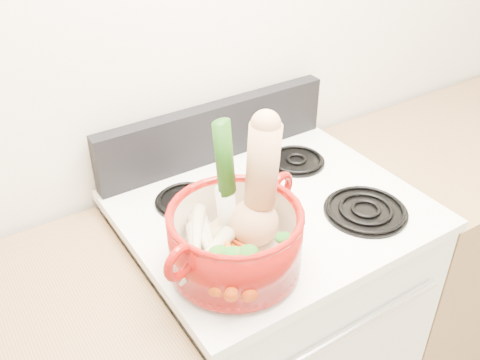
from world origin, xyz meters
TOP-DOWN VIEW (x-y plane):
  - wall_back at (0.00, 1.75)m, footprint 3.50×0.02m
  - stove_body at (0.00, 1.40)m, footprint 0.76×0.65m
  - cooktop at (0.00, 1.40)m, footprint 0.78×0.67m
  - control_backsplash at (0.00, 1.70)m, footprint 0.76×0.05m
  - oven_handle at (0.00, 1.06)m, footprint 0.60×0.02m
  - counter_right at (1.07, 1.40)m, footprint 1.36×0.65m
  - burner_front_left at (-0.19, 1.24)m, footprint 0.22×0.22m
  - burner_front_right at (0.19, 1.24)m, footprint 0.22×0.22m
  - burner_back_left at (-0.19, 1.54)m, footprint 0.17×0.17m
  - burner_back_right at (0.19, 1.54)m, footprint 0.17×0.17m
  - dutch_oven at (-0.22, 1.24)m, footprint 0.38×0.38m
  - pot_handle_left at (-0.38, 1.19)m, footprint 0.09×0.04m
  - pot_handle_right at (-0.06, 1.29)m, footprint 0.09×0.04m
  - squash at (-0.16, 1.26)m, footprint 0.17×0.16m
  - leek at (-0.21, 1.30)m, footprint 0.08×0.09m
  - ginger at (-0.21, 1.31)m, footprint 0.11×0.10m
  - parsnip_0 at (-0.26, 1.29)m, footprint 0.10×0.25m
  - parsnip_1 at (-0.31, 1.26)m, footprint 0.11×0.18m
  - parsnip_2 at (-0.27, 1.28)m, footprint 0.07×0.18m
  - parsnip_3 at (-0.30, 1.24)m, footprint 0.18×0.10m
  - parsnip_4 at (-0.29, 1.29)m, footprint 0.13×0.18m
  - carrot_0 at (-0.24, 1.18)m, footprint 0.10×0.18m
  - carrot_1 at (-0.28, 1.19)m, footprint 0.13×0.12m
  - carrot_2 at (-0.20, 1.19)m, footprint 0.07×0.15m
  - carrot_3 at (-0.27, 1.16)m, footprint 0.11×0.13m
  - carrot_4 at (-0.26, 1.21)m, footprint 0.09×0.15m

SIDE VIEW (x-z plane):
  - counter_right at x=1.07m, z-range 0.00..0.90m
  - stove_body at x=0.00m, z-range 0.00..0.92m
  - oven_handle at x=0.00m, z-range 0.77..0.79m
  - cooktop at x=0.00m, z-range 0.92..0.95m
  - burner_front_left at x=-0.19m, z-range 0.95..0.97m
  - burner_front_right at x=0.19m, z-range 0.95..0.97m
  - burner_back_left at x=-0.19m, z-range 0.95..0.97m
  - burner_back_right at x=0.19m, z-range 0.95..0.97m
  - carrot_0 at x=-0.24m, z-range 0.99..1.04m
  - ginger at x=-0.21m, z-range 1.00..1.05m
  - carrot_1 at x=-0.28m, z-range 1.00..1.05m
  - parsnip_1 at x=-0.31m, z-range 1.00..1.05m
  - parsnip_0 at x=-0.26m, z-range 0.99..1.06m
  - carrot_2 at x=-0.20m, z-range 1.01..1.05m
  - carrot_3 at x=-0.27m, z-range 1.01..1.05m
  - parsnip_2 at x=-0.27m, z-range 1.01..1.06m
  - parsnip_3 at x=-0.30m, z-range 1.01..1.06m
  - carrot_4 at x=-0.26m, z-range 1.02..1.06m
  - control_backsplash at x=0.00m, z-range 0.95..1.13m
  - dutch_oven at x=-0.22m, z-range 0.97..1.12m
  - parsnip_4 at x=-0.29m, z-range 1.02..1.07m
  - pot_handle_left at x=-0.38m, z-range 1.05..1.13m
  - pot_handle_right at x=-0.06m, z-range 1.05..1.13m
  - squash at x=-0.16m, z-range 1.00..1.30m
  - leek at x=-0.21m, z-range 1.00..1.32m
  - wall_back at x=0.00m, z-range 0.00..2.60m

